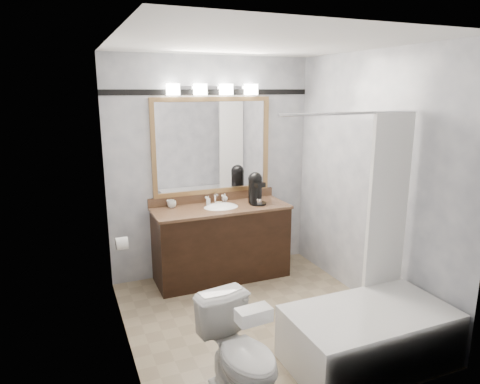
% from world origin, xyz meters
% --- Properties ---
extents(room, '(2.42, 2.62, 2.52)m').
position_xyz_m(room, '(0.00, 0.00, 1.25)').
color(room, gray).
rests_on(room, ground).
extents(vanity, '(1.53, 0.58, 0.97)m').
position_xyz_m(vanity, '(0.00, 1.02, 0.44)').
color(vanity, black).
rests_on(vanity, ground).
extents(mirror, '(1.40, 0.04, 1.10)m').
position_xyz_m(mirror, '(0.00, 1.28, 1.50)').
color(mirror, '#AF834F').
rests_on(mirror, room).
extents(vanity_light_bar, '(1.02, 0.14, 0.12)m').
position_xyz_m(vanity_light_bar, '(0.00, 1.23, 2.13)').
color(vanity_light_bar, silver).
rests_on(vanity_light_bar, room).
extents(accent_stripe, '(2.40, 0.01, 0.06)m').
position_xyz_m(accent_stripe, '(0.00, 1.29, 2.10)').
color(accent_stripe, black).
rests_on(accent_stripe, room).
extents(bathtub, '(1.30, 0.75, 1.96)m').
position_xyz_m(bathtub, '(0.55, -0.90, 0.28)').
color(bathtub, white).
rests_on(bathtub, ground).
extents(tp_roll, '(0.11, 0.12, 0.12)m').
position_xyz_m(tp_roll, '(-1.14, 0.66, 0.70)').
color(tp_roll, white).
rests_on(tp_roll, room).
extents(toilet, '(0.50, 0.75, 0.71)m').
position_xyz_m(toilet, '(-0.57, -0.92, 0.36)').
color(toilet, white).
rests_on(toilet, ground).
extents(tissue_box, '(0.23, 0.14, 0.09)m').
position_xyz_m(tissue_box, '(-0.57, -1.12, 0.76)').
color(tissue_box, white).
rests_on(tissue_box, toilet).
extents(coffee_maker, '(0.19, 0.24, 0.36)m').
position_xyz_m(coffee_maker, '(0.42, 1.01, 1.04)').
color(coffee_maker, black).
rests_on(coffee_maker, vanity).
extents(cup_left, '(0.10, 0.10, 0.08)m').
position_xyz_m(cup_left, '(-0.52, 1.20, 0.89)').
color(cup_left, white).
rests_on(cup_left, vanity).
extents(cup_right, '(0.11, 0.11, 0.08)m').
position_xyz_m(cup_right, '(-0.52, 1.23, 0.89)').
color(cup_right, white).
rests_on(cup_right, vanity).
extents(soap_bottle_a, '(0.06, 0.06, 0.10)m').
position_xyz_m(soap_bottle_a, '(-0.10, 1.16, 0.90)').
color(soap_bottle_a, white).
rests_on(soap_bottle_a, vanity).
extents(soap_bottle_b, '(0.08, 0.08, 0.09)m').
position_xyz_m(soap_bottle_b, '(0.12, 1.23, 0.90)').
color(soap_bottle_b, white).
rests_on(soap_bottle_b, vanity).
extents(soap_bar, '(0.09, 0.06, 0.02)m').
position_xyz_m(soap_bar, '(0.01, 1.13, 0.86)').
color(soap_bar, beige).
rests_on(soap_bar, vanity).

